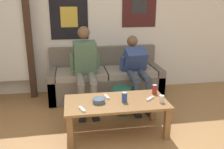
# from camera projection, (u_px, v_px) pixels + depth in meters

# --- Properties ---
(wall_back) EXTENTS (10.00, 0.07, 2.55)m
(wall_back) POSITION_uv_depth(u_px,v_px,m) (86.00, 21.00, 4.39)
(wall_back) COLOR white
(wall_back) RESTS_ON ground_plane
(couch) EXTENTS (1.92, 0.74, 0.83)m
(couch) POSITION_uv_depth(u_px,v_px,m) (105.00, 80.00, 4.38)
(couch) COLOR #70665B
(couch) RESTS_ON ground_plane
(coffee_table) EXTENTS (1.27, 0.64, 0.44)m
(coffee_table) POSITION_uv_depth(u_px,v_px,m) (116.00, 106.00, 3.13)
(coffee_table) COLOR olive
(coffee_table) RESTS_ON ground_plane
(person_seated_adult) EXTENTS (0.47, 0.84, 1.25)m
(person_seated_adult) POSITION_uv_depth(u_px,v_px,m) (85.00, 66.00, 3.83)
(person_seated_adult) COLOR gray
(person_seated_adult) RESTS_ON ground_plane
(person_seated_teen) EXTENTS (0.47, 0.98, 1.07)m
(person_seated_teen) POSITION_uv_depth(u_px,v_px,m) (136.00, 68.00, 4.01)
(person_seated_teen) COLOR #384256
(person_seated_teen) RESTS_ON ground_plane
(backpack) EXTENTS (0.38, 0.38, 0.38)m
(backpack) POSITION_uv_depth(u_px,v_px,m) (122.00, 100.00, 3.78)
(backpack) COLOR #1E5642
(backpack) RESTS_ON ground_plane
(ceramic_bowl) EXTENTS (0.16, 0.16, 0.06)m
(ceramic_bowl) POSITION_uv_depth(u_px,v_px,m) (99.00, 100.00, 3.05)
(ceramic_bowl) COLOR #475B75
(ceramic_bowl) RESTS_ON coffee_table
(pillar_candle) EXTENTS (0.06, 0.06, 0.10)m
(pillar_candle) POSITION_uv_depth(u_px,v_px,m) (162.00, 99.00, 3.06)
(pillar_candle) COLOR silver
(pillar_candle) RESTS_ON coffee_table
(drink_can_blue) EXTENTS (0.07, 0.07, 0.12)m
(drink_can_blue) POSITION_uv_depth(u_px,v_px,m) (124.00, 97.00, 3.07)
(drink_can_blue) COLOR #28479E
(drink_can_blue) RESTS_ON coffee_table
(drink_can_red) EXTENTS (0.07, 0.07, 0.12)m
(drink_can_red) POSITION_uv_depth(u_px,v_px,m) (155.00, 89.00, 3.33)
(drink_can_red) COLOR maroon
(drink_can_red) RESTS_ON coffee_table
(game_controller_near_left) EXTENTS (0.06, 0.15, 0.03)m
(game_controller_near_left) POSITION_uv_depth(u_px,v_px,m) (107.00, 97.00, 3.21)
(game_controller_near_left) COLOR white
(game_controller_near_left) RESTS_ON coffee_table
(game_controller_near_right) EXTENTS (0.13, 0.12, 0.03)m
(game_controller_near_right) POSITION_uv_depth(u_px,v_px,m) (150.00, 99.00, 3.16)
(game_controller_near_right) COLOR white
(game_controller_near_right) RESTS_ON coffee_table
(game_controller_far_center) EXTENTS (0.08, 0.15, 0.03)m
(game_controller_far_center) POSITION_uv_depth(u_px,v_px,m) (82.00, 109.00, 2.85)
(game_controller_far_center) COLOR white
(game_controller_far_center) RESTS_ON coffee_table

